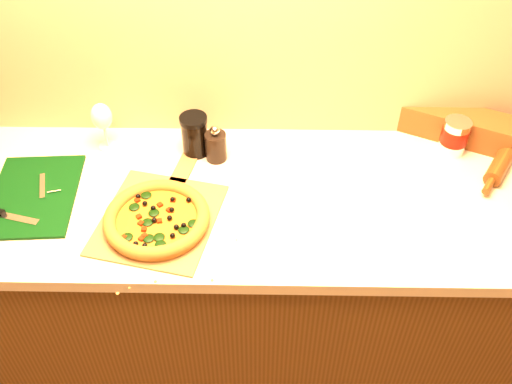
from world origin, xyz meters
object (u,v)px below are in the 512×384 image
(pizza_peel, at_px, (160,216))
(cutting_board, at_px, (33,196))
(rolling_pin, at_px, (505,157))
(wine_glass, at_px, (102,117))
(dark_jar, at_px, (195,135))
(pizza, at_px, (157,219))
(coffee_canister, at_px, (455,136))
(pepper_grinder, at_px, (216,145))

(pizza_peel, height_order, cutting_board, cutting_board)
(rolling_pin, height_order, wine_glass, wine_glass)
(cutting_board, relative_size, rolling_pin, 1.08)
(pizza_peel, xyz_separation_m, rolling_pin, (1.07, 0.26, 0.02))
(pizza_peel, height_order, dark_jar, dark_jar)
(pizza, distance_m, coffee_canister, 0.99)
(wine_glass, bearing_deg, pizza_peel, -55.58)
(wine_glass, bearing_deg, rolling_pin, -2.77)
(pizza_peel, distance_m, pepper_grinder, 0.31)
(pizza, bearing_deg, wine_glass, 121.38)
(coffee_canister, bearing_deg, cutting_board, -169.60)
(cutting_board, bearing_deg, rolling_pin, 3.23)
(wine_glass, bearing_deg, pizza, -58.62)
(pizza_peel, xyz_separation_m, coffee_canister, (0.92, 0.32, 0.06))
(cutting_board, relative_size, dark_jar, 2.61)
(rolling_pin, relative_size, wine_glass, 2.02)
(rolling_pin, xyz_separation_m, coffee_canister, (-0.15, 0.06, 0.04))
(cutting_board, xyz_separation_m, dark_jar, (0.48, 0.22, 0.07))
(pepper_grinder, xyz_separation_m, dark_jar, (-0.07, 0.03, 0.02))
(cutting_board, relative_size, wine_glass, 2.18)
(pizza, height_order, pepper_grinder, pepper_grinder)
(pizza_peel, relative_size, cutting_board, 1.39)
(coffee_canister, height_order, dark_jar, dark_jar)
(pepper_grinder, bearing_deg, cutting_board, -160.68)
(pizza, height_order, rolling_pin, rolling_pin)
(cutting_board, xyz_separation_m, pepper_grinder, (0.55, 0.19, 0.05))
(pepper_grinder, relative_size, wine_glass, 0.76)
(cutting_board, bearing_deg, pizza, -19.23)
(pizza_peel, relative_size, pepper_grinder, 3.97)
(coffee_canister, relative_size, wine_glass, 0.71)
(dark_jar, bearing_deg, pizza_peel, -104.64)
(pizza_peel, distance_m, rolling_pin, 1.10)
(wine_glass, relative_size, dark_jar, 1.20)
(pizza, height_order, dark_jar, dark_jar)
(pizza, bearing_deg, pepper_grinder, 63.47)
(pepper_grinder, bearing_deg, dark_jar, 156.55)
(pepper_grinder, height_order, wine_glass, wine_glass)
(wine_glass, bearing_deg, cutting_board, -126.36)
(pepper_grinder, relative_size, coffee_canister, 1.08)
(cutting_board, xyz_separation_m, coffee_canister, (1.32, 0.24, 0.06))
(rolling_pin, bearing_deg, pepper_grinder, 179.42)
(rolling_pin, xyz_separation_m, wine_glass, (-1.29, 0.06, 0.09))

